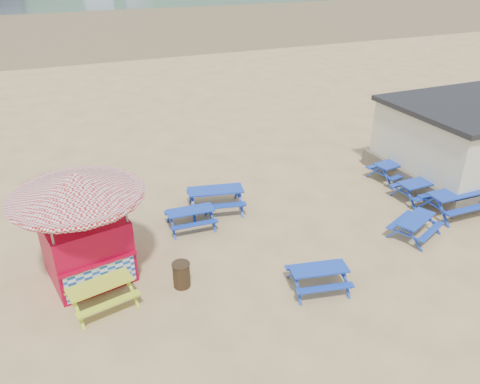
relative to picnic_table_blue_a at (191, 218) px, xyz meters
name	(u,v)px	position (x,y,z in m)	size (l,w,h in m)	color
ground	(261,236)	(1.97, -1.52, -0.34)	(400.00, 400.00, 0.00)	tan
wet_sand	(78,25)	(1.97, 53.48, -0.34)	(400.00, 400.00, 0.00)	brown
picnic_table_blue_a	(191,218)	(0.00, 0.00, 0.00)	(1.69, 1.39, 0.68)	#111C94
picnic_table_blue_b	(216,199)	(1.23, 0.82, 0.08)	(2.31, 2.01, 0.84)	#111C94
picnic_table_blue_c	(395,170)	(9.03, 0.31, 0.05)	(2.05, 1.74, 0.78)	#111C94
picnic_table_blue_d	(318,278)	(2.29, -4.58, 0.00)	(1.86, 1.61, 0.68)	#111C94
picnic_table_blue_e	(415,227)	(6.72, -3.52, 0.00)	(2.00, 1.84, 0.68)	#111C94
picnic_table_blue_f	(454,203)	(9.10, -2.84, 0.08)	(2.06, 1.68, 0.85)	#111C94
picnic_table_yellow	(102,294)	(-3.45, -2.90, 0.02)	(1.94, 1.68, 0.71)	#B8D325
ice_cream_kiosk	(80,213)	(-3.56, -1.37, 1.75)	(4.30, 4.30, 3.33)	#9B0121
litter_bin	(181,275)	(-1.24, -2.97, 0.05)	(0.53, 0.53, 0.77)	#312111
amenity_block	(478,139)	(12.47, -0.52, 1.23)	(7.40, 5.40, 3.15)	#665B4C
picnic_table_blue_g	(421,190)	(8.74, -1.55, 0.05)	(1.87, 1.52, 0.78)	#111C94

